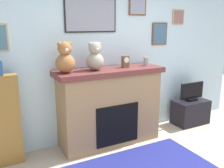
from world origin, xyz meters
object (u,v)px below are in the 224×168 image
object	(u,v)px
bookshelf	(3,119)
mantel_clock	(125,62)
teddy_bear_cream	(95,57)
candle_jar	(146,61)
tv_stand	(190,112)
teddy_bear_tan	(65,59)
television	(192,92)
fireplace	(110,106)

from	to	relation	value
bookshelf	mantel_clock	world-z (taller)	bookshelf
teddy_bear_cream	candle_jar	bearing A→B (deg)	0.03
bookshelf	tv_stand	size ratio (longest dim) A/B	2.16
tv_stand	teddy_bear_cream	xyz separation A→B (m)	(-1.95, 0.02, 1.16)
teddy_bear_tan	candle_jar	bearing A→B (deg)	0.02
tv_stand	television	xyz separation A→B (m)	(0.00, -0.00, 0.39)
candle_jar	teddy_bear_cream	xyz separation A→B (m)	(-0.90, -0.00, 0.12)
bookshelf	teddy_bear_cream	size ratio (longest dim) A/B	3.43
bookshelf	candle_jar	bearing A→B (deg)	-2.20
bookshelf	candle_jar	size ratio (longest dim) A/B	10.48
candle_jar	teddy_bear_cream	bearing A→B (deg)	-179.97
teddy_bear_tan	teddy_bear_cream	xyz separation A→B (m)	(0.44, 0.00, -0.01)
fireplace	tv_stand	size ratio (longest dim) A/B	2.55
fireplace	tv_stand	world-z (taller)	fireplace
candle_jar	fireplace	bearing A→B (deg)	178.45
tv_stand	television	world-z (taller)	television
tv_stand	mantel_clock	bearing A→B (deg)	179.42
fireplace	tv_stand	bearing A→B (deg)	-1.12
bookshelf	mantel_clock	size ratio (longest dim) A/B	7.84
candle_jar	television	bearing A→B (deg)	-0.93
candle_jar	teddy_bear_tan	distance (m)	1.35
bookshelf	fireplace	bearing A→B (deg)	-2.48
candle_jar	tv_stand	bearing A→B (deg)	-0.86
teddy_bear_cream	television	bearing A→B (deg)	-0.49
mantel_clock	teddy_bear_cream	xyz separation A→B (m)	(-0.51, 0.00, 0.09)
fireplace	bookshelf	xyz separation A→B (m)	(-1.54, 0.07, 0.05)
fireplace	teddy_bear_cream	bearing A→B (deg)	-175.73
television	candle_jar	distance (m)	1.24
mantel_clock	fireplace	bearing A→B (deg)	175.93
television	tv_stand	bearing A→B (deg)	90.00
tv_stand	teddy_bear_cream	bearing A→B (deg)	179.55
television	teddy_bear_tan	xyz separation A→B (m)	(-2.40, 0.02, 0.78)
fireplace	teddy_bear_cream	size ratio (longest dim) A/B	4.06
tv_stand	teddy_bear_tan	xyz separation A→B (m)	(-2.40, 0.02, 1.17)
fireplace	mantel_clock	distance (m)	0.74
fireplace	television	bearing A→B (deg)	-1.17
fireplace	television	world-z (taller)	fireplace
bookshelf	tv_stand	distance (m)	3.28
tv_stand	candle_jar	world-z (taller)	candle_jar
teddy_bear_tan	teddy_bear_cream	distance (m)	0.44
mantel_clock	television	bearing A→B (deg)	-0.63
fireplace	teddy_bear_cream	world-z (taller)	teddy_bear_cream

